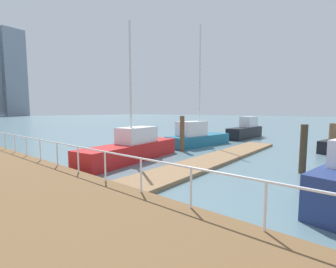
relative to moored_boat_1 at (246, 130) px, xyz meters
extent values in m
plane|color=slate|center=(-16.56, 5.09, -0.85)|extent=(300.00, 300.00, 0.00)
cube|color=#93704C|center=(-12.22, -2.94, -0.76)|extent=(15.68, 2.00, 0.18)
cylinder|color=white|center=(-19.71, -7.87, 0.08)|extent=(0.06, 0.06, 1.05)
cylinder|color=white|center=(-19.71, -6.05, 0.08)|extent=(0.06, 0.06, 1.05)
cylinder|color=white|center=(-19.71, -4.23, 0.08)|extent=(0.06, 0.06, 1.05)
cylinder|color=white|center=(-19.71, -2.41, 0.08)|extent=(0.06, 0.06, 1.05)
cylinder|color=white|center=(-19.71, -0.59, 0.08)|extent=(0.06, 0.06, 1.05)
cylinder|color=white|center=(-19.71, 1.22, 0.08)|extent=(0.06, 0.06, 1.05)
cylinder|color=white|center=(-19.71, 3.04, 0.08)|extent=(0.06, 0.06, 1.05)
cylinder|color=white|center=(-19.71, 4.86, 0.08)|extent=(0.06, 0.06, 1.05)
cylinder|color=white|center=(-19.71, 6.68, 0.08)|extent=(0.06, 0.06, 1.05)
cylinder|color=white|center=(-19.71, 8.50, 0.08)|extent=(0.06, 0.06, 1.05)
cylinder|color=white|center=(-19.71, -5.14, 0.60)|extent=(0.06, 30.92, 0.06)
cylinder|color=brown|center=(-11.07, 0.48, 0.42)|extent=(0.33, 0.33, 2.54)
cylinder|color=#473826|center=(-12.44, -7.38, 0.29)|extent=(0.30, 0.30, 2.27)
cylinder|color=brown|center=(-15.18, -8.64, 0.39)|extent=(0.27, 0.27, 2.47)
cube|color=black|center=(-0.22, 0.01, -0.27)|extent=(6.28, 1.58, 1.16)
cube|color=white|center=(0.73, -0.02, 0.88)|extent=(2.47, 1.21, 1.13)
cube|color=#1E6B8C|center=(-7.93, 0.99, -0.41)|extent=(6.37, 2.71, 0.89)
cube|color=white|center=(-8.87, 1.14, 0.62)|extent=(2.55, 1.79, 1.17)
cylinder|color=silver|center=(-7.93, 0.99, 4.51)|extent=(0.12, 0.12, 8.94)
cube|color=red|center=(-15.51, 0.93, -0.36)|extent=(7.28, 2.56, 0.99)
cube|color=white|center=(-15.01, 0.99, 0.60)|extent=(2.60, 1.65, 0.93)
cylinder|color=silver|center=(-15.51, 0.93, 3.59)|extent=(0.12, 0.12, 6.91)
cube|color=gray|center=(27.32, 157.89, 25.37)|extent=(12.72, 11.42, 52.44)
camera|label=1|loc=(-24.49, -9.21, 2.02)|focal=24.65mm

